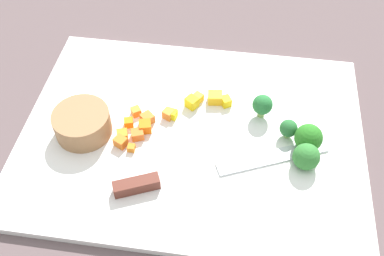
# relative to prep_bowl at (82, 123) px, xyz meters

# --- Properties ---
(ground_plane) EXTENTS (4.00, 4.00, 0.00)m
(ground_plane) POSITION_rel_prep_bowl_xyz_m (-0.16, -0.02, -0.03)
(ground_plane) COLOR #5A494B
(cutting_board) EXTENTS (0.51, 0.39, 0.01)m
(cutting_board) POSITION_rel_prep_bowl_xyz_m (-0.16, -0.02, -0.03)
(cutting_board) COLOR white
(cutting_board) RESTS_ON ground_plane
(prep_bowl) EXTENTS (0.08, 0.08, 0.04)m
(prep_bowl) POSITION_rel_prep_bowl_xyz_m (0.00, 0.00, 0.00)
(prep_bowl) COLOR #996E47
(prep_bowl) RESTS_ON cutting_board
(chef_knife) EXTENTS (0.29, 0.14, 0.02)m
(chef_knife) POSITION_rel_prep_bowl_xyz_m (-0.17, 0.06, -0.01)
(chef_knife) COLOR silver
(chef_knife) RESTS_ON cutting_board
(carrot_dice_0) EXTENTS (0.02, 0.02, 0.01)m
(carrot_dice_0) POSITION_rel_prep_bowl_xyz_m (-0.12, -0.05, -0.01)
(carrot_dice_0) COLOR orange
(carrot_dice_0) RESTS_ON cutting_board
(carrot_dice_1) EXTENTS (0.02, 0.02, 0.01)m
(carrot_dice_1) POSITION_rel_prep_bowl_xyz_m (-0.08, -0.00, -0.01)
(carrot_dice_1) COLOR orange
(carrot_dice_1) RESTS_ON cutting_board
(carrot_dice_2) EXTENTS (0.02, 0.02, 0.01)m
(carrot_dice_2) POSITION_rel_prep_bowl_xyz_m (-0.06, 0.00, -0.01)
(carrot_dice_2) COLOR orange
(carrot_dice_2) RESTS_ON cutting_board
(carrot_dice_3) EXTENTS (0.02, 0.02, 0.01)m
(carrot_dice_3) POSITION_rel_prep_bowl_xyz_m (-0.09, -0.03, -0.01)
(carrot_dice_3) COLOR orange
(carrot_dice_3) RESTS_ON cutting_board
(carrot_dice_4) EXTENTS (0.02, 0.02, 0.01)m
(carrot_dice_4) POSITION_rel_prep_bowl_xyz_m (-0.06, -0.02, -0.01)
(carrot_dice_4) COLOR orange
(carrot_dice_4) RESTS_ON cutting_board
(carrot_dice_5) EXTENTS (0.01, 0.01, 0.01)m
(carrot_dice_5) POSITION_rel_prep_bowl_xyz_m (-0.08, 0.02, -0.01)
(carrot_dice_5) COLOR orange
(carrot_dice_5) RESTS_ON cutting_board
(carrot_dice_6) EXTENTS (0.02, 0.02, 0.01)m
(carrot_dice_6) POSITION_rel_prep_bowl_xyz_m (-0.06, 0.02, -0.01)
(carrot_dice_6) COLOR orange
(carrot_dice_6) RESTS_ON cutting_board
(carrot_dice_7) EXTENTS (0.02, 0.02, 0.01)m
(carrot_dice_7) POSITION_rel_prep_bowl_xyz_m (-0.07, -0.05, -0.01)
(carrot_dice_7) COLOR orange
(carrot_dice_7) RESTS_ON cutting_board
(carrot_dice_8) EXTENTS (0.02, 0.02, 0.02)m
(carrot_dice_8) POSITION_rel_prep_bowl_xyz_m (-0.09, -0.02, -0.01)
(carrot_dice_8) COLOR orange
(carrot_dice_8) RESTS_ON cutting_board
(pepper_dice_0) EXTENTS (0.02, 0.02, 0.01)m
(pepper_dice_0) POSITION_rel_prep_bowl_xyz_m (-0.12, -0.05, -0.01)
(pepper_dice_0) COLOR yellow
(pepper_dice_0) RESTS_ON cutting_board
(pepper_dice_1) EXTENTS (0.02, 0.02, 0.02)m
(pepper_dice_1) POSITION_rel_prep_bowl_xyz_m (-0.19, -0.09, -0.01)
(pepper_dice_1) COLOR yellow
(pepper_dice_1) RESTS_ON cutting_board
(pepper_dice_2) EXTENTS (0.02, 0.02, 0.01)m
(pepper_dice_2) POSITION_rel_prep_bowl_xyz_m (-0.21, -0.09, -0.01)
(pepper_dice_2) COLOR yellow
(pepper_dice_2) RESTS_ON cutting_board
(pepper_dice_3) EXTENTS (0.02, 0.02, 0.01)m
(pepper_dice_3) POSITION_rel_prep_bowl_xyz_m (-0.16, -0.09, -0.01)
(pepper_dice_3) COLOR yellow
(pepper_dice_3) RESTS_ON cutting_board
(pepper_dice_4) EXTENTS (0.02, 0.02, 0.02)m
(pepper_dice_4) POSITION_rel_prep_bowl_xyz_m (-0.15, -0.07, -0.01)
(pepper_dice_4) COLOR yellow
(pepper_dice_4) RESTS_ON cutting_board
(broccoli_floret_0) EXTENTS (0.04, 0.04, 0.04)m
(broccoli_floret_0) POSITION_rel_prep_bowl_xyz_m (-0.33, 0.01, -0.00)
(broccoli_floret_0) COLOR #8DAD64
(broccoli_floret_0) RESTS_ON cutting_board
(broccoli_floret_1) EXTENTS (0.04, 0.04, 0.04)m
(broccoli_floret_1) POSITION_rel_prep_bowl_xyz_m (-0.33, -0.02, 0.00)
(broccoli_floret_1) COLOR #98B56D
(broccoli_floret_1) RESTS_ON cutting_board
(broccoli_floret_2) EXTENTS (0.03, 0.03, 0.04)m
(broccoli_floret_2) POSITION_rel_prep_bowl_xyz_m (-0.26, -0.07, 0.00)
(broccoli_floret_2) COLOR #87B35E
(broccoli_floret_2) RESTS_ON cutting_board
(broccoli_floret_3) EXTENTS (0.03, 0.03, 0.03)m
(broccoli_floret_3) POSITION_rel_prep_bowl_xyz_m (-0.30, -0.03, -0.00)
(broccoli_floret_3) COLOR #88AD5C
(broccoli_floret_3) RESTS_ON cutting_board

